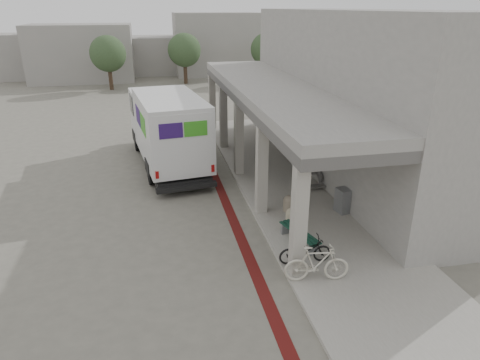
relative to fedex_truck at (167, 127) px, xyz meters
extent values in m
plane|color=#625E54|center=(0.93, -6.55, -1.86)|extent=(120.00, 120.00, 0.00)
cube|color=#501110|center=(1.93, -4.55, -1.85)|extent=(0.35, 40.00, 0.01)
cube|color=gray|center=(4.93, -6.55, -1.80)|extent=(4.40, 28.00, 0.12)
cube|color=gray|center=(8.28, -2.05, 1.64)|extent=(4.30, 17.00, 7.00)
cube|color=#53514E|center=(4.53, -2.05, 1.64)|extent=(3.40, 16.90, 0.35)
cube|color=gray|center=(4.53, -2.05, 1.99)|extent=(3.40, 16.90, 0.35)
cube|color=gray|center=(-7.07, 27.45, 0.89)|extent=(10.00, 6.00, 5.50)
cube|color=gray|center=(-0.07, 31.45, 0.14)|extent=(8.00, 6.00, 4.00)
cube|color=gray|center=(6.93, 29.45, 1.39)|extent=(9.00, 6.00, 6.50)
cube|color=gray|center=(-13.07, 30.45, 0.39)|extent=(7.00, 5.00, 4.50)
cylinder|color=#38281C|center=(-4.07, 21.45, -0.66)|extent=(0.36, 0.36, 2.40)
sphere|color=#2A3D23|center=(-4.07, 21.45, 1.34)|extent=(3.20, 3.20, 3.20)
cylinder|color=#38281C|center=(2.93, 23.45, -0.66)|extent=(0.36, 0.36, 2.40)
sphere|color=#2A3D23|center=(2.93, 23.45, 1.34)|extent=(3.20, 3.20, 3.20)
cylinder|color=#38281C|center=(10.93, 22.45, -0.66)|extent=(0.36, 0.36, 2.40)
sphere|color=#2A3D23|center=(10.93, 22.45, 1.34)|extent=(3.20, 3.20, 3.20)
cube|color=black|center=(0.01, -0.04, -1.43)|extent=(3.21, 7.75, 0.32)
cube|color=silver|center=(0.13, -1.00, 0.24)|extent=(3.28, 5.87, 2.79)
cube|color=silver|center=(-0.35, 2.68, 0.07)|extent=(2.82, 2.36, 2.47)
cube|color=silver|center=(-0.50, 3.80, -0.84)|extent=(2.43, 0.95, 0.86)
cube|color=black|center=(-0.46, 3.53, 0.66)|extent=(2.41, 0.82, 1.13)
cube|color=black|center=(0.51, -3.87, -1.48)|extent=(2.48, 0.59, 0.19)
cube|color=#2D135B|center=(-1.25, -0.42, 0.72)|extent=(0.22, 1.49, 0.81)
cube|color=#379721|center=(-1.04, -2.02, 0.72)|extent=(0.22, 1.49, 0.81)
cube|color=#2D135B|center=(0.02, -3.86, 0.88)|extent=(0.91, 0.15, 0.59)
cube|color=#379721|center=(0.98, -3.73, 0.88)|extent=(0.91, 0.15, 0.59)
cylinder|color=black|center=(-1.48, 2.59, -1.38)|extent=(0.42, 1.00, 0.97)
cylinder|color=black|center=(0.76, 2.88, -1.38)|extent=(0.42, 1.00, 0.97)
cylinder|color=black|center=(-0.83, -2.31, -1.38)|extent=(0.42, 1.00, 0.97)
cylinder|color=black|center=(1.40, -2.02, -1.38)|extent=(0.42, 1.00, 0.97)
cube|color=gray|center=(3.85, -9.27, -1.55)|extent=(0.38, 0.18, 0.37)
cube|color=gray|center=(3.43, -7.85, -1.55)|extent=(0.38, 0.18, 0.37)
cube|color=#13392A|center=(3.51, -8.60, -1.35)|extent=(0.60, 1.73, 0.04)
cube|color=#13392A|center=(3.64, -8.56, -1.35)|extent=(0.60, 1.73, 0.04)
cube|color=#13392A|center=(3.77, -8.52, -1.35)|extent=(0.60, 1.73, 0.04)
cylinder|color=gray|center=(4.03, -6.22, -1.54)|extent=(0.40, 0.40, 0.40)
sphere|color=gray|center=(4.03, -6.22, -1.34)|extent=(0.40, 0.40, 0.40)
cylinder|color=tan|center=(3.81, -7.22, -1.55)|extent=(0.38, 0.38, 0.38)
sphere|color=tan|center=(3.81, -7.22, -1.36)|extent=(0.38, 0.38, 0.38)
cube|color=gray|center=(5.93, -6.74, -1.29)|extent=(0.50, 0.61, 0.91)
imported|color=black|center=(3.43, -9.65, -1.33)|extent=(1.58, 0.60, 0.82)
imported|color=beige|center=(3.43, -10.55, -1.20)|extent=(1.84, 0.77, 1.08)
camera|label=1|loc=(-0.64, -19.78, 5.27)|focal=32.00mm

